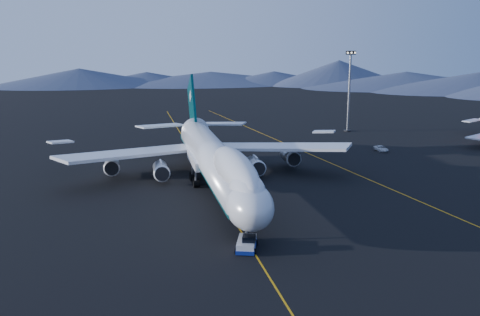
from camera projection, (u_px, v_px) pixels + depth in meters
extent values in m
plane|color=black|center=(215.00, 189.00, 100.23)|extent=(500.00, 500.00, 0.00)
cube|color=orange|center=(215.00, 189.00, 100.23)|extent=(0.25, 220.00, 0.01)
cube|color=orange|center=(344.00, 169.00, 115.97)|extent=(28.08, 198.09, 0.01)
cone|color=#414964|center=(79.00, 76.00, 311.01)|extent=(100.00, 100.00, 12.00)
cone|color=#414964|center=(211.00, 74.00, 327.71)|extent=(100.00, 100.00, 12.00)
cone|color=#414964|center=(339.00, 75.00, 319.48)|extent=(100.00, 100.00, 12.00)
cone|color=#414964|center=(480.00, 79.00, 287.22)|extent=(100.00, 100.00, 12.00)
cylinder|color=silver|center=(215.00, 160.00, 98.99)|extent=(6.50, 56.00, 6.50)
ellipsoid|color=silver|center=(249.00, 206.00, 72.31)|extent=(6.50, 10.40, 6.50)
ellipsoid|color=silver|center=(235.00, 171.00, 80.81)|extent=(5.13, 25.16, 5.85)
cube|color=black|center=(253.00, 202.00, 70.14)|extent=(3.60, 1.61, 1.29)
cone|color=silver|center=(192.00, 127.00, 130.27)|extent=(6.50, 12.00, 6.50)
cube|color=#04383C|center=(214.00, 164.00, 100.14)|extent=(6.24, 60.00, 1.10)
cube|color=silver|center=(210.00, 160.00, 104.48)|extent=(7.50, 13.00, 1.60)
cube|color=silver|center=(134.00, 153.00, 107.04)|extent=(30.62, 23.28, 2.83)
cube|color=silver|center=(273.00, 147.00, 113.04)|extent=(30.62, 23.28, 2.83)
cylinder|color=slate|center=(161.00, 170.00, 104.88)|extent=(2.90, 5.50, 2.90)
cylinder|color=slate|center=(112.00, 165.00, 109.11)|extent=(2.90, 5.50, 2.90)
cylinder|color=slate|center=(255.00, 165.00, 108.81)|extent=(2.90, 5.50, 2.90)
cylinder|color=slate|center=(290.00, 156.00, 116.98)|extent=(2.90, 5.50, 2.90)
cube|color=#04383C|center=(192.00, 107.00, 128.21)|extent=(0.55, 14.11, 15.94)
cube|color=silver|center=(161.00, 126.00, 130.05)|extent=(12.39, 9.47, 0.98)
cube|color=silver|center=(221.00, 124.00, 133.16)|extent=(12.39, 9.47, 0.98)
cylinder|color=black|center=(247.00, 237.00, 74.86)|extent=(0.90, 1.10, 1.10)
cube|color=silver|center=(247.00, 243.00, 71.79)|extent=(3.70, 5.21, 1.18)
cube|color=navy|center=(247.00, 246.00, 71.89)|extent=(3.87, 5.44, 0.53)
cube|color=black|center=(247.00, 237.00, 71.60)|extent=(2.16, 2.16, 0.96)
imported|color=silver|center=(381.00, 149.00, 133.69)|extent=(2.22, 4.72, 1.30)
cylinder|color=black|center=(347.00, 131.00, 162.01)|extent=(2.22, 2.22, 0.37)
cylinder|color=slate|center=(349.00, 93.00, 159.49)|extent=(0.65, 0.65, 23.13)
cube|color=black|center=(351.00, 53.00, 156.87)|extent=(2.96, 0.74, 1.11)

